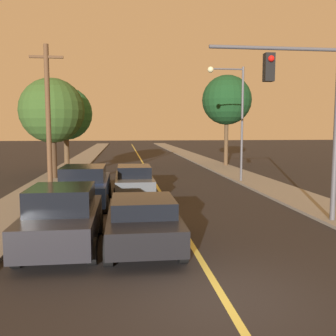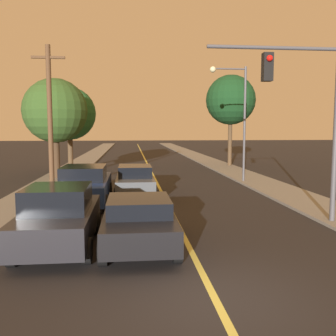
{
  "view_description": "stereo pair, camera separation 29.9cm",
  "coord_description": "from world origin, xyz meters",
  "views": [
    {
      "loc": [
        -1.88,
        -6.68,
        3.24
      ],
      "look_at": [
        0.0,
        8.92,
        1.6
      ],
      "focal_mm": 40.0,
      "sensor_mm": 36.0,
      "label": 1
    },
    {
      "loc": [
        -1.59,
        -6.71,
        3.24
      ],
      "look_at": [
        0.0,
        8.92,
        1.6
      ],
      "focal_mm": 40.0,
      "sensor_mm": 36.0,
      "label": 2
    }
  ],
  "objects": [
    {
      "name": "car_near_lane_second",
      "position": [
        -1.37,
        11.27,
        0.77
      ],
      "size": [
        1.88,
        4.62,
        1.5
      ],
      "color": "#474C51",
      "rests_on": "ground"
    },
    {
      "name": "traffic_signal_mast",
      "position": [
        4.25,
        5.23,
        4.16
      ],
      "size": [
        4.51,
        0.42,
        5.97
      ],
      "color": "#47474C",
      "rests_on": "ground"
    },
    {
      "name": "tree_left_near",
      "position": [
        -6.19,
        22.81,
        4.4
      ],
      "size": [
        4.03,
        4.03,
        6.31
      ],
      "color": "#4C3823",
      "rests_on": "ground"
    },
    {
      "name": "road_surface",
      "position": [
        0.0,
        36.0,
        0.01
      ],
      "size": [
        9.77,
        80.0,
        0.01
      ],
      "color": "black",
      "rests_on": "ground"
    },
    {
      "name": "tree_left_far",
      "position": [
        -6.29,
        17.8,
        4.38
      ],
      "size": [
        4.06,
        4.06,
        6.31
      ],
      "color": "#3D2B1C",
      "rests_on": "ground"
    },
    {
      "name": "sidewalk_left",
      "position": [
        -6.13,
        36.0,
        0.06
      ],
      "size": [
        2.5,
        80.0,
        0.12
      ],
      "color": "gray",
      "rests_on": "ground"
    },
    {
      "name": "utility_pole_left",
      "position": [
        -5.48,
        12.27,
        3.86
      ],
      "size": [
        1.6,
        0.24,
        7.17
      ],
      "color": "#513823",
      "rests_on": "ground"
    },
    {
      "name": "car_outer_lane_second",
      "position": [
        -3.52,
        9.24,
        0.88
      ],
      "size": [
        2.09,
        5.19,
        1.7
      ],
      "color": "navy",
      "rests_on": "ground"
    },
    {
      "name": "car_near_lane_front",
      "position": [
        -1.37,
        3.31,
        0.76
      ],
      "size": [
        2.0,
        4.24,
        1.41
      ],
      "color": "black",
      "rests_on": "ground"
    },
    {
      "name": "tree_right_near",
      "position": [
        6.94,
        24.67,
        5.68
      ],
      "size": [
        4.19,
        4.19,
        7.68
      ],
      "color": "#4C3823",
      "rests_on": "ground"
    },
    {
      "name": "streetlamp_right",
      "position": [
        4.68,
        15.18,
        4.53
      ],
      "size": [
        2.22,
        0.36,
        6.78
      ],
      "color": "#47474C",
      "rests_on": "ground"
    },
    {
      "name": "ground_plane",
      "position": [
        0.0,
        0.0,
        0.0
      ],
      "size": [
        200.0,
        200.0,
        0.0
      ],
      "primitive_type": "plane",
      "color": "black"
    },
    {
      "name": "sidewalk_right",
      "position": [
        6.13,
        36.0,
        0.06
      ],
      "size": [
        2.5,
        80.0,
        0.12
      ],
      "color": "gray",
      "rests_on": "ground"
    },
    {
      "name": "car_outer_lane_front",
      "position": [
        -3.52,
        3.47,
        0.86
      ],
      "size": [
        1.96,
        4.29,
        1.73
      ],
      "color": "black",
      "rests_on": "ground"
    }
  ]
}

